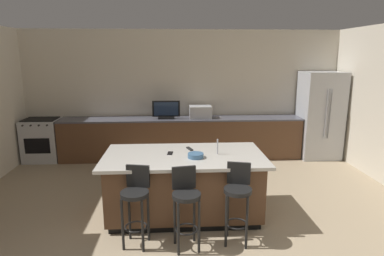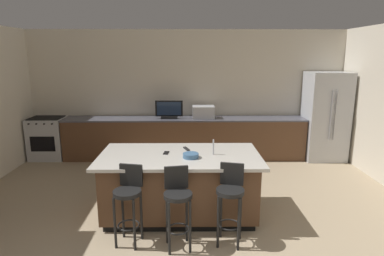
{
  "view_description": "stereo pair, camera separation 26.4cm",
  "coord_description": "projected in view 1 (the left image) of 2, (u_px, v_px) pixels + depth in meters",
  "views": [
    {
      "loc": [
        -0.22,
        -2.24,
        2.3
      ],
      "look_at": [
        0.1,
        3.39,
        1.01
      ],
      "focal_mm": 30.29,
      "sensor_mm": 36.0,
      "label": 1
    },
    {
      "loc": [
        0.04,
        -2.25,
        2.3
      ],
      "look_at": [
        0.1,
        3.39,
        1.01
      ],
      "focal_mm": 30.29,
      "sensor_mm": 36.0,
      "label": 2
    }
  ],
  "objects": [
    {
      "name": "bar_stool_center",
      "position": [
        186.0,
        201.0,
        3.84
      ],
      "size": [
        0.34,
        0.36,
        0.99
      ],
      "rotation": [
        0.0,
        0.0,
        0.17
      ],
      "color": "black",
      "rests_on": "ground_plane"
    },
    {
      "name": "microwave",
      "position": [
        200.0,
        112.0,
        7.15
      ],
      "size": [
        0.48,
        0.36,
        0.27
      ],
      "primitive_type": "cube",
      "color": "#B7BABF",
      "rests_on": "counter_back"
    },
    {
      "name": "tv_remote",
      "position": [
        190.0,
        149.0,
        4.8
      ],
      "size": [
        0.1,
        0.17,
        0.02
      ],
      "primitive_type": "cube",
      "rotation": [
        0.0,
        0.0,
        0.35
      ],
      "color": "black",
      "rests_on": "kitchen_island"
    },
    {
      "name": "counter_back",
      "position": [
        181.0,
        138.0,
        7.26
      ],
      "size": [
        5.33,
        0.62,
        0.92
      ],
      "color": "brown",
      "rests_on": "ground_plane"
    },
    {
      "name": "fruit_bowl",
      "position": [
        196.0,
        156.0,
        4.41
      ],
      "size": [
        0.22,
        0.22,
        0.06
      ],
      "primitive_type": "cylinder",
      "color": "#3F668C",
      "rests_on": "kitchen_island"
    },
    {
      "name": "refrigerator",
      "position": [
        320.0,
        115.0,
        7.25
      ],
      "size": [
        0.86,
        0.78,
        1.93
      ],
      "color": "#B7BABF",
      "rests_on": "ground_plane"
    },
    {
      "name": "sink_faucet_island",
      "position": [
        217.0,
        147.0,
        4.55
      ],
      "size": [
        0.02,
        0.02,
        0.22
      ],
      "primitive_type": "cylinder",
      "color": "#B2B2B7",
      "rests_on": "kitchen_island"
    },
    {
      "name": "cell_phone",
      "position": [
        170.0,
        153.0,
        4.61
      ],
      "size": [
        0.09,
        0.16,
        0.01
      ],
      "primitive_type": "cube",
      "rotation": [
        0.0,
        0.0,
        -0.12
      ],
      "color": "black",
      "rests_on": "kitchen_island"
    },
    {
      "name": "bar_stool_right",
      "position": [
        238.0,
        196.0,
        3.96
      ],
      "size": [
        0.35,
        0.37,
        1.0
      ],
      "rotation": [
        0.0,
        0.0,
        -0.24
      ],
      "color": "black",
      "rests_on": "ground_plane"
    },
    {
      "name": "wall_back",
      "position": [
        183.0,
        94.0,
        7.42
      ],
      "size": [
        7.57,
        0.12,
        2.83
      ],
      "primitive_type": "cube",
      "color": "beige",
      "rests_on": "ground_plane"
    },
    {
      "name": "kitchen_island",
      "position": [
        184.0,
        185.0,
        4.65
      ],
      "size": [
        2.26,
        1.2,
        0.92
      ],
      "color": "black",
      "rests_on": "ground_plane"
    },
    {
      "name": "tv_monitor",
      "position": [
        166.0,
        110.0,
        7.05
      ],
      "size": [
        0.6,
        0.16,
        0.4
      ],
      "color": "black",
      "rests_on": "counter_back"
    },
    {
      "name": "range_oven",
      "position": [
        43.0,
        140.0,
        7.08
      ],
      "size": [
        0.75,
        0.63,
        0.94
      ],
      "color": "#B7BABF",
      "rests_on": "ground_plane"
    },
    {
      "name": "sink_faucet_back",
      "position": [
        176.0,
        112.0,
        7.22
      ],
      "size": [
        0.02,
        0.02,
        0.24
      ],
      "primitive_type": "cylinder",
      "color": "#B2B2B7",
      "rests_on": "counter_back"
    },
    {
      "name": "bar_stool_left",
      "position": [
        136.0,
        199.0,
        3.9
      ],
      "size": [
        0.35,
        0.36,
        0.98
      ],
      "rotation": [
        0.0,
        0.0,
        -0.2
      ],
      "color": "black",
      "rests_on": "ground_plane"
    }
  ]
}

